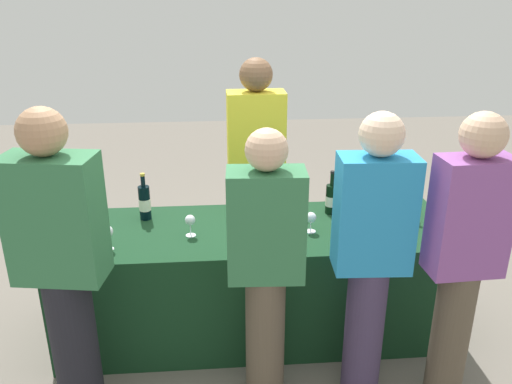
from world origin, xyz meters
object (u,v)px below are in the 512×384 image
at_px(wine_bottle_4, 406,200).
at_px(wine_glass_1, 190,221).
at_px(wine_glass_2, 311,218).
at_px(guest_2, 371,253).
at_px(ice_bucket, 381,212).
at_px(wine_bottle_1, 331,199).
at_px(wine_glass_4, 382,217).
at_px(guest_1, 266,264).
at_px(guest_3, 463,255).
at_px(wine_bottle_3, 372,201).
at_px(server_pouring, 256,168).
at_px(wine_glass_0, 107,232).
at_px(wine_glass_3, 371,221).
at_px(guest_0, 62,263).
at_px(wine_bottle_2, 353,201).
at_px(wine_glass_5, 404,217).
at_px(wine_bottle_0, 145,202).

relative_size(wine_bottle_4, wine_glass_1, 2.28).
xyz_separation_m(wine_glass_2, guest_2, (0.21, -0.57, 0.05)).
relative_size(ice_bucket, guest_2, 0.14).
xyz_separation_m(wine_bottle_1, ice_bucket, (0.28, -0.21, -0.02)).
bearing_deg(wine_glass_4, guest_1, -145.39).
xyz_separation_m(guest_2, guest_3, (0.46, -0.09, 0.01)).
distance_m(wine_bottle_3, wine_glass_2, 0.50).
bearing_deg(ice_bucket, server_pouring, 140.53).
bearing_deg(wine_glass_0, wine_glass_2, 6.59).
height_order(wine_glass_2, wine_glass_3, wine_glass_2).
xyz_separation_m(wine_glass_0, guest_0, (-0.13, -0.44, 0.05)).
relative_size(wine_bottle_1, wine_bottle_2, 0.94).
height_order(wine_glass_5, guest_3, guest_3).
xyz_separation_m(ice_bucket, server_pouring, (-0.76, 0.63, 0.11)).
height_order(wine_glass_0, guest_1, guest_1).
distance_m(wine_bottle_1, wine_bottle_3, 0.27).
height_order(ice_bucket, guest_3, guest_3).
relative_size(wine_glass_3, guest_0, 0.08).
bearing_deg(server_pouring, wine_bottle_2, 139.90).
height_order(wine_glass_1, guest_3, guest_3).
bearing_deg(wine_bottle_0, wine_glass_3, -13.70).
height_order(wine_bottle_2, wine_glass_0, wine_bottle_2).
xyz_separation_m(wine_glass_5, server_pouring, (-0.88, 0.72, 0.10)).
distance_m(wine_bottle_3, wine_glass_3, 0.29).
xyz_separation_m(wine_bottle_2, wine_glass_4, (0.13, -0.21, -0.03)).
bearing_deg(wine_glass_4, guest_2, -112.96).
bearing_deg(wine_glass_1, wine_bottle_2, 10.50).
bearing_deg(wine_glass_2, wine_bottle_3, 24.73).
bearing_deg(wine_bottle_2, guest_3, -67.84).
height_order(wine_bottle_4, ice_bucket, wine_bottle_4).
bearing_deg(wine_glass_2, guest_1, -121.54).
height_order(guest_1, guest_3, guest_3).
relative_size(wine_glass_0, wine_glass_1, 1.11).
height_order(wine_bottle_0, ice_bucket, wine_bottle_0).
xyz_separation_m(wine_bottle_0, wine_bottle_2, (1.38, -0.08, -0.00)).
height_order(wine_bottle_1, wine_glass_0, wine_bottle_1).
bearing_deg(guest_2, guest_3, -7.98).
distance_m(wine_glass_0, wine_glass_2, 1.24).
bearing_deg(wine_glass_4, wine_glass_1, 179.49).
bearing_deg(wine_bottle_0, wine_bottle_2, -3.36).
bearing_deg(guest_2, guest_0, -176.83).
bearing_deg(wine_bottle_0, wine_bottle_1, -0.22).
relative_size(wine_bottle_1, server_pouring, 0.17).
relative_size(wine_bottle_2, wine_glass_4, 2.62).
xyz_separation_m(wine_bottle_1, wine_glass_4, (0.26, -0.29, -0.02)).
distance_m(wine_bottle_2, wine_glass_2, 0.38).
height_order(wine_glass_2, guest_1, guest_1).
height_order(wine_bottle_3, ice_bucket, wine_bottle_3).
xyz_separation_m(wine_bottle_0, server_pouring, (0.77, 0.42, 0.08)).
relative_size(wine_bottle_0, wine_glass_4, 2.61).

